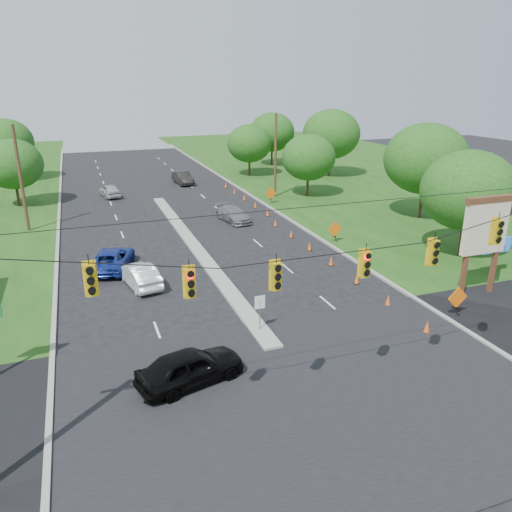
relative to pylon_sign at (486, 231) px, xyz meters
name	(u,v)px	position (x,y,z in m)	size (l,w,h in m)	color
ground	(310,397)	(-14.31, -6.20, -4.00)	(160.00, 160.00, 0.00)	black
grass_right	(502,216)	(15.69, 13.80, -4.00)	(40.00, 160.00, 0.06)	#1E4714
cross_street	(310,397)	(-14.31, -6.20, -4.00)	(160.00, 14.00, 0.02)	black
curb_left	(59,228)	(-24.41, 23.80, -4.00)	(0.25, 110.00, 0.16)	gray
curb_right	(271,209)	(-4.21, 23.80, -4.00)	(0.25, 110.00, 0.16)	gray
median	(194,246)	(-14.31, 14.80, -4.00)	(1.00, 34.00, 0.18)	gray
median_sign	(260,307)	(-14.31, -0.20, -2.54)	(0.55, 0.06, 2.05)	gray
signal_span	(325,297)	(-14.37, -7.20, 0.97)	(25.60, 0.32, 9.00)	#422D1C
utility_pole_far_left	(21,179)	(-26.81, 23.80, 0.50)	(0.28, 0.28, 9.00)	#422D1C
utility_pole_far_right	(275,156)	(-1.81, 28.80, 0.50)	(0.28, 0.28, 9.00)	#422D1C
pylon_sign	(486,231)	(0.00, 0.00, 0.00)	(5.90, 2.30, 6.12)	#59331E
cone_0	(427,327)	(-6.19, -3.20, -3.65)	(0.32, 0.32, 0.70)	#E3581A
cone_1	(388,300)	(-6.19, 0.30, -3.65)	(0.32, 0.32, 0.70)	#E3581A
cone_2	(357,279)	(-6.19, 3.80, -3.65)	(0.32, 0.32, 0.70)	#E3581A
cone_3	(331,261)	(-6.19, 7.30, -3.65)	(0.32, 0.32, 0.70)	#E3581A
cone_4	(309,246)	(-6.19, 10.80, -3.65)	(0.32, 0.32, 0.70)	#E3581A
cone_5	(291,233)	(-6.19, 14.30, -3.65)	(0.32, 0.32, 0.70)	#E3581A
cone_6	(275,223)	(-6.19, 17.80, -3.65)	(0.32, 0.32, 0.70)	#E3581A
cone_7	(268,213)	(-5.59, 21.30, -3.65)	(0.32, 0.32, 0.70)	#E3581A
cone_8	(255,205)	(-5.59, 24.80, -3.65)	(0.32, 0.32, 0.70)	#E3581A
cone_9	(244,197)	(-5.59, 28.30, -3.65)	(0.32, 0.32, 0.70)	#E3581A
cone_10	(235,191)	(-5.59, 31.80, -3.65)	(0.32, 0.32, 0.70)	#E3581A
cone_11	(226,185)	(-5.59, 35.30, -3.65)	(0.32, 0.32, 0.70)	#E3581A
work_sign_0	(457,299)	(-3.51, -2.20, -2.91)	(1.27, 0.58, 1.37)	black
work_sign_1	(335,230)	(-3.51, 11.80, -2.91)	(1.27, 0.58, 1.37)	black
work_sign_2	(271,194)	(-3.51, 25.80, -2.91)	(1.27, 0.58, 1.37)	black
tree_5	(13,164)	(-28.31, 33.80, 0.34)	(5.88, 5.88, 6.86)	black
tree_6	(6,142)	(-30.31, 48.80, 0.96)	(6.72, 6.72, 7.84)	black
tree_7	(468,191)	(3.69, 5.80, 0.96)	(6.72, 6.72, 7.84)	black
tree_8	(426,159)	(7.69, 15.80, 1.58)	(7.56, 7.56, 8.82)	black
tree_9	(309,157)	(1.69, 27.80, 0.34)	(5.88, 5.88, 6.86)	black
tree_10	(331,134)	(9.69, 37.80, 1.58)	(7.56, 7.56, 8.82)	black
tree_11	(272,132)	(5.69, 48.80, 0.96)	(6.72, 6.72, 7.84)	black
tree_12	(249,143)	(-0.31, 41.80, 0.34)	(5.88, 5.88, 6.86)	black
black_sedan	(190,367)	(-18.71, -3.52, -3.20)	(1.90, 4.71, 1.61)	black
white_sedan	(140,275)	(-19.33, 8.19, -3.27)	(1.55, 4.44, 1.46)	silver
blue_pickup	(112,259)	(-20.73, 11.85, -3.27)	(2.42, 5.24, 1.46)	navy
silver_car_far	(233,214)	(-9.18, 20.77, -3.33)	(1.89, 4.64, 1.35)	slate
silver_car_oncoming	(110,191)	(-19.11, 35.04, -3.29)	(1.67, 4.16, 1.42)	#AEADB2
dark_car_receding	(183,178)	(-9.95, 39.50, -3.23)	(1.64, 4.70, 1.55)	black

